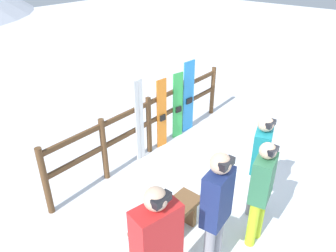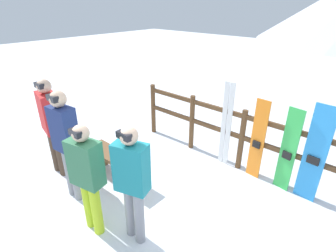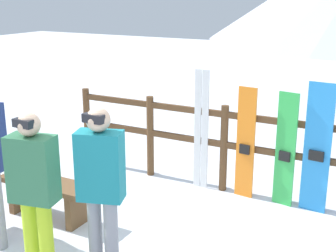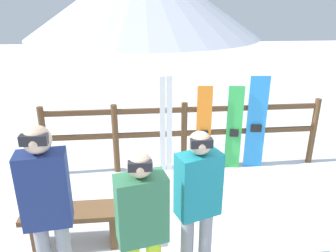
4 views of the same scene
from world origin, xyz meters
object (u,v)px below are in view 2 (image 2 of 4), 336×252
person_navy (65,139)px  person_teal (132,178)px  ski_pair_white (226,125)px  snowboard_green (288,151)px  person_red (51,122)px  person_plaid_green (87,174)px  snowboard_blue (315,155)px  bench (113,160)px  snowboard_orange (258,140)px

person_navy → person_teal: (1.32, 0.10, -0.10)m
ski_pair_white → snowboard_green: bearing=-0.2°
person_red → person_plaid_green: bearing=-12.2°
snowboard_green → snowboard_blue: size_ratio=0.90×
bench → ski_pair_white: bearing=54.3°
bench → snowboard_green: 2.87m
bench → person_teal: person_teal is taller
bench → person_plaid_green: person_plaid_green is taller
ski_pair_white → snowboard_orange: size_ratio=1.11×
bench → ski_pair_white: 2.10m
person_navy → person_red: (-0.80, 0.17, -0.04)m
ski_pair_white → snowboard_green: ski_pair_white is taller
person_teal → ski_pair_white: size_ratio=1.01×
person_plaid_green → person_red: size_ratio=0.91×
person_red → person_teal: bearing=-1.9°
ski_pair_white → snowboard_orange: bearing=-0.3°
person_teal → snowboard_blue: person_teal is taller
person_teal → person_plaid_green: bearing=-152.3°
ski_pair_white → snowboard_blue: 1.48m
person_plaid_green → ski_pair_white: ski_pair_white is taller
snowboard_orange → snowboard_green: 0.50m
person_red → snowboard_blue: size_ratio=1.10×
person_plaid_green → snowboard_blue: (1.93, 2.57, -0.13)m
person_navy → snowboard_orange: person_navy is taller
person_plaid_green → person_teal: bearing=27.7°
person_teal → snowboard_green: size_ratio=1.14×
person_navy → person_red: person_navy is taller
person_plaid_green → bench: bearing=129.6°
person_navy → snowboard_blue: person_navy is taller
snowboard_green → bench: bearing=-144.3°
person_red → person_teal: size_ratio=1.07×
bench → person_navy: bearing=-93.6°
person_red → ski_pair_white: (2.04, 2.23, -0.20)m
snowboard_orange → person_teal: bearing=-103.0°
bench → snowboard_green: size_ratio=0.81×
person_plaid_green → person_red: bearing=167.8°
bench → snowboard_blue: 3.19m
bench → person_teal: bearing=-26.4°
ski_pair_white → snowboard_blue: ski_pair_white is taller
snowboard_green → person_plaid_green: bearing=-121.2°
person_plaid_green → person_teal: size_ratio=0.97×
person_teal → snowboard_green: person_teal is taller
snowboard_orange → bench: bearing=-137.4°
person_red → snowboard_green: 3.88m
snowboard_orange → ski_pair_white: bearing=179.7°
bench → person_plaid_green: (0.75, -0.91, 0.57)m
person_red → snowboard_orange: size_ratio=1.21×
snowboard_orange → snowboard_blue: size_ratio=0.91×
snowboard_green → snowboard_blue: (0.37, 0.00, 0.08)m
person_red → snowboard_blue: 4.18m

